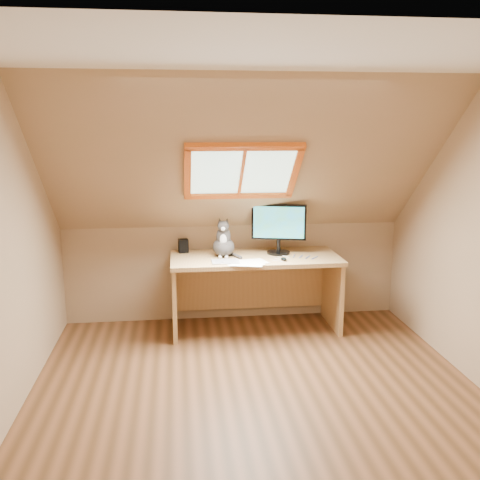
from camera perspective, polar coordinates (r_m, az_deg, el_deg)
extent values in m
plane|color=brown|center=(4.25, 1.96, -16.32)|extent=(3.50, 3.50, 0.00)
cube|color=#A28161|center=(2.18, 9.30, -10.15)|extent=(3.50, 0.02, 2.40)
cube|color=#A28161|center=(3.96, -23.84, -0.92)|extent=(0.02, 3.50, 2.40)
cube|color=#A28161|center=(5.68, -0.69, -3.43)|extent=(3.50, 0.02, 1.00)
cube|color=silver|center=(2.99, 4.70, 19.34)|extent=(3.50, 1.95, 0.02)
cube|color=#A28161|center=(4.71, 0.29, 8.21)|extent=(3.50, 1.56, 1.41)
cube|color=#B2E0CC|center=(4.79, 0.17, 7.43)|extent=(0.90, 0.53, 0.48)
cube|color=orange|center=(4.79, 0.17, 7.43)|extent=(1.02, 0.64, 0.59)
cube|color=tan|center=(5.28, 1.63, -1.96)|extent=(1.66, 0.73, 0.04)
cube|color=tan|center=(5.33, -6.98, -6.14)|extent=(0.04, 0.65, 0.72)
cube|color=tan|center=(5.56, 9.83, -5.48)|extent=(0.04, 0.65, 0.72)
cube|color=tan|center=(5.70, 1.11, -4.84)|extent=(1.56, 0.03, 0.50)
cylinder|color=black|center=(5.39, 4.12, -1.35)|extent=(0.23, 0.23, 0.02)
cylinder|color=black|center=(5.38, 4.13, -0.59)|extent=(0.04, 0.04, 0.13)
cube|color=black|center=(5.33, 4.17, 1.93)|extent=(0.54, 0.18, 0.36)
cube|color=blue|center=(5.30, 4.15, 1.88)|extent=(0.49, 0.14, 0.31)
ellipsoid|color=#3C3635|center=(5.27, -1.77, -0.74)|extent=(0.24, 0.28, 0.18)
ellipsoid|color=#3C3635|center=(5.23, -1.78, 0.37)|extent=(0.16, 0.16, 0.20)
ellipsoid|color=silver|center=(5.17, -1.80, 0.01)|extent=(0.07, 0.05, 0.12)
ellipsoid|color=#3C3635|center=(5.16, -1.80, 1.49)|extent=(0.12, 0.11, 0.10)
sphere|color=silver|center=(5.12, -1.82, 1.20)|extent=(0.04, 0.04, 0.04)
cone|color=#3C3635|center=(5.17, -2.19, 2.09)|extent=(0.06, 0.06, 0.07)
cone|color=#3C3635|center=(5.17, -1.41, 2.09)|extent=(0.06, 0.05, 0.07)
cube|color=black|center=(5.45, -6.06, -0.62)|extent=(0.11, 0.11, 0.14)
cube|color=#B2B2B7|center=(5.05, -1.57, -2.32)|extent=(0.26, 0.19, 0.01)
ellipsoid|color=black|center=(5.12, 4.69, -2.05)|extent=(0.06, 0.10, 0.03)
cube|color=white|center=(5.01, 0.36, -2.48)|extent=(0.33, 0.27, 0.00)
cube|color=white|center=(5.01, 0.36, -2.47)|extent=(0.32, 0.24, 0.00)
cube|color=white|center=(5.01, 0.36, -2.45)|extent=(0.35, 0.30, 0.00)
cube|color=white|center=(5.01, 0.36, -2.43)|extent=(0.34, 0.28, 0.00)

